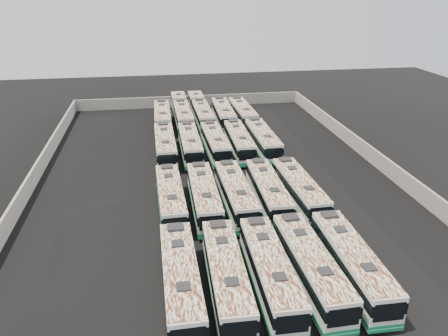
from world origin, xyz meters
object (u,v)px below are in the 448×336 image
at_px(bus_front_far_left, 181,280).
at_px(bus_midfront_far_left, 171,198).
at_px(bus_front_right, 310,267).
at_px(bus_front_center, 270,271).
at_px(bus_back_left, 182,112).
at_px(bus_front_left, 226,276).
at_px(bus_front_far_right, 351,263).
at_px(bus_midfront_center, 236,194).
at_px(bus_midfront_right, 268,191).
at_px(bus_back_center, 201,111).
at_px(bus_midfront_far_right, 299,190).
at_px(bus_midback_center, 215,143).
at_px(bus_midfront_left, 204,197).
at_px(bus_back_far_right, 243,114).
at_px(bus_midback_left, 190,144).
at_px(bus_back_right, 224,114).
at_px(bus_midback_far_left, 165,146).
at_px(bus_midback_right, 239,142).
at_px(bus_back_far_left, 163,117).
at_px(bus_midback_far_right, 263,140).

xyz_separation_m(bus_front_far_left, bus_midfront_far_left, (-0.09, 14.28, -0.06)).
bearing_deg(bus_front_right, bus_front_center, -179.67).
bearing_deg(bus_back_left, bus_front_left, -90.48).
distance_m(bus_front_far_right, bus_midfront_center, 15.78).
xyz_separation_m(bus_midfront_right, bus_back_center, (-3.67, 34.15, -0.01)).
distance_m(bus_midfront_far_left, bus_midfront_far_right, 14.32).
distance_m(bus_front_far_right, bus_midback_center, 31.59).
distance_m(bus_front_far_right, bus_midfront_right, 14.59).
height_order(bus_midfront_left, bus_midback_center, bus_midfront_left).
bearing_deg(bus_back_far_right, bus_front_right, -95.47).
bearing_deg(bus_back_far_right, bus_midfront_center, -103.86).
xyz_separation_m(bus_front_right, bus_midback_left, (-7.05, 30.88, -0.06)).
relative_size(bus_front_right, bus_midfront_center, 1.02).
relative_size(bus_midback_left, bus_back_right, 0.96).
bearing_deg(bus_midback_far_left, bus_midback_center, 0.32).
distance_m(bus_back_left, bus_back_right, 7.80).
bearing_deg(bus_midback_right, bus_back_left, 113.04).
distance_m(bus_midfront_far_right, bus_back_left, 35.92).
height_order(bus_front_far_left, bus_front_center, bus_front_far_left).
relative_size(bus_front_right, bus_back_left, 0.66).
xyz_separation_m(bus_midfront_right, bus_midfront_far_right, (3.56, -0.18, 0.01)).
relative_size(bus_front_right, bus_back_center, 0.66).
relative_size(bus_front_far_right, bus_back_center, 0.66).
bearing_deg(bus_back_left, bus_midback_left, -90.67).
height_order(bus_midfront_right, bus_midback_right, bus_midback_right).
relative_size(bus_front_left, bus_midfront_left, 1.01).
xyz_separation_m(bus_front_far_left, bus_midback_right, (10.66, 30.87, -0.05)).
bearing_deg(bus_midback_right, bus_midfront_far_right, -77.07).
bearing_deg(bus_front_far_right, bus_front_left, -178.96).
bearing_deg(bus_midback_right, bus_front_left, -101.95).
bearing_deg(bus_back_far_left, bus_midfront_far_left, -89.59).
bearing_deg(bus_midback_far_left, bus_midback_left, 2.96).
distance_m(bus_front_center, bus_back_left, 48.48).
relative_size(bus_front_center, bus_back_far_left, 1.00).
height_order(bus_front_far_left, bus_midfront_center, bus_front_far_left).
relative_size(bus_midfront_center, bus_midback_left, 1.02).
height_order(bus_front_right, bus_back_far_left, bus_front_right).
height_order(bus_front_left, bus_front_right, bus_front_right).
height_order(bus_front_far_left, bus_front_far_right, bus_front_far_left).
height_order(bus_front_right, bus_midfront_far_right, bus_front_right).
relative_size(bus_midfront_far_left, bus_midfront_left, 0.99).
bearing_deg(bus_front_far_left, bus_front_center, -0.39).
xyz_separation_m(bus_midback_center, bus_midback_right, (3.51, 0.01, 0.02)).
bearing_deg(bus_midfront_left, bus_back_center, 84.57).
relative_size(bus_front_center, bus_midfront_far_left, 1.02).
bearing_deg(bus_midback_far_right, bus_back_far_left, 134.89).
bearing_deg(bus_back_left, bus_front_far_left, -94.72).
xyz_separation_m(bus_back_center, bus_back_right, (3.67, -3.24, 0.07)).
xyz_separation_m(bus_midback_left, bus_midback_far_right, (10.66, -0.10, 0.06)).
xyz_separation_m(bus_midback_right, bus_back_left, (-7.10, 17.48, -0.00)).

